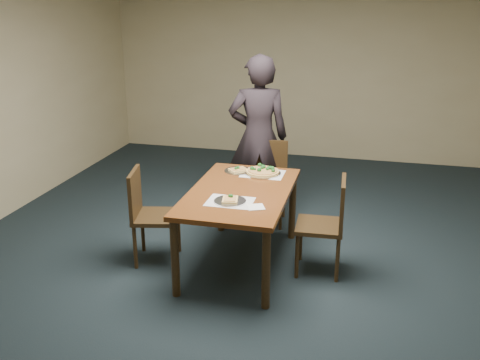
% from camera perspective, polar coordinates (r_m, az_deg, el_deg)
% --- Properties ---
extents(ground, '(8.00, 8.00, 0.00)m').
position_cam_1_polar(ground, '(4.99, 0.12, -10.20)').
color(ground, black).
rests_on(ground, ground).
extents(room_shell, '(8.00, 8.00, 8.00)m').
position_cam_1_polar(room_shell, '(4.40, 0.14, 9.91)').
color(room_shell, tan).
rests_on(room_shell, ground).
extents(dining_table, '(0.90, 1.50, 0.75)m').
position_cam_1_polar(dining_table, '(4.93, 0.00, -2.11)').
color(dining_table, '#552A11').
rests_on(dining_table, ground).
extents(chair_far, '(0.45, 0.45, 0.91)m').
position_cam_1_polar(chair_far, '(5.99, 2.95, 0.35)').
color(chair_far, black).
rests_on(chair_far, ground).
extents(chair_left, '(0.50, 0.50, 0.91)m').
position_cam_1_polar(chair_left, '(5.14, -9.81, -3.22)').
color(chair_left, black).
rests_on(chair_left, ground).
extents(chair_right, '(0.44, 0.44, 0.91)m').
position_cam_1_polar(chair_right, '(4.91, 9.43, -4.26)').
color(chair_right, black).
rests_on(chair_right, ground).
extents(diner, '(0.76, 0.60, 1.85)m').
position_cam_1_polar(diner, '(6.05, 1.96, 4.61)').
color(diner, black).
rests_on(diner, ground).
extents(placemat_main, '(0.42, 0.32, 0.00)m').
position_cam_1_polar(placemat_main, '(5.35, 2.44, 0.67)').
color(placemat_main, white).
rests_on(placemat_main, dining_table).
extents(placemat_near, '(0.40, 0.30, 0.00)m').
position_cam_1_polar(placemat_near, '(4.63, -1.07, -2.32)').
color(placemat_near, white).
rests_on(placemat_near, dining_table).
extents(pizza_pan, '(0.36, 0.36, 0.07)m').
position_cam_1_polar(pizza_pan, '(5.34, 2.47, 0.93)').
color(pizza_pan, silver).
rests_on(pizza_pan, dining_table).
extents(slice_plate_near, '(0.28, 0.28, 0.06)m').
position_cam_1_polar(slice_plate_near, '(4.63, -1.07, -2.16)').
color(slice_plate_near, silver).
rests_on(slice_plate_near, dining_table).
extents(slice_plate_far, '(0.28, 0.28, 0.06)m').
position_cam_1_polar(slice_plate_far, '(5.41, -0.20, 1.05)').
color(slice_plate_far, silver).
rests_on(slice_plate_far, dining_table).
extents(napkin, '(0.18, 0.18, 0.01)m').
position_cam_1_polar(napkin, '(4.51, 1.69, -2.90)').
color(napkin, white).
rests_on(napkin, dining_table).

